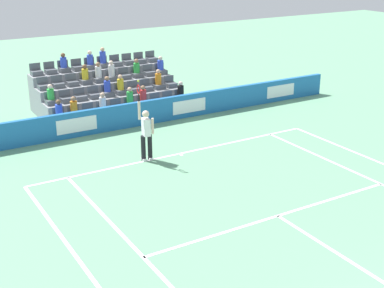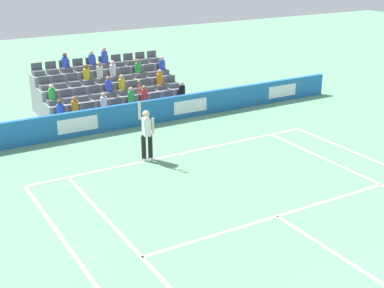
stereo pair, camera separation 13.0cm
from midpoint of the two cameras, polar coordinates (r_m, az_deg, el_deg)
The scene contains 9 objects.
line_baseline at distance 19.41m, azimuth -1.52°, elevation -1.02°, with size 10.97×0.10×0.01m, color white.
line_service at distance 15.28m, azimuth 8.74°, elevation -7.44°, with size 8.23×0.10×0.01m, color white.
line_centre_service at distance 13.34m, azimuth 17.65°, elevation -12.70°, with size 0.10×6.40×0.01m, color white.
line_singles_sideline_left at distance 12.99m, azimuth -4.50°, elevation -12.67°, with size 0.10×11.89×0.01m, color white.
line_doubles_sideline_left at distance 12.55m, azimuth -10.28°, elevation -14.26°, with size 0.10×11.89×0.01m, color white.
line_centre_mark at distance 19.33m, azimuth -1.38°, elevation -1.11°, with size 0.10×0.20×0.01m, color white.
sponsor_barrier at distance 22.32m, azimuth -6.15°, elevation 3.10°, with size 20.09×0.22×1.01m.
tennis_player at distance 18.59m, azimuth -5.04°, elevation 1.18°, with size 0.52×0.39×2.85m.
stadium_stand at distance 24.86m, azimuth -9.04°, elevation 5.21°, with size 6.20×3.80×2.61m.
Camera 1 is at (8.89, 3.85, 7.06)m, focal length 50.90 mm.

